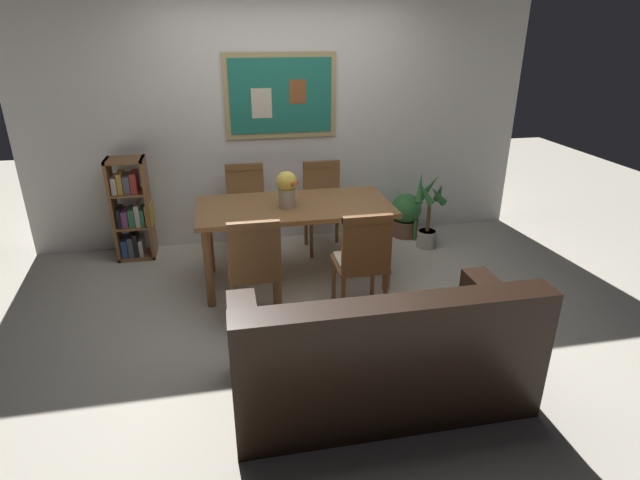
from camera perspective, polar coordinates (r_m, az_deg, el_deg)
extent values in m
plane|color=beige|center=(4.30, -0.89, -7.55)|extent=(12.00, 12.00, 0.00)
cube|color=silver|center=(5.39, -4.19, 13.47)|extent=(5.20, 0.10, 2.60)
cube|color=tan|center=(5.29, -4.42, 15.83)|extent=(1.13, 0.02, 0.83)
cube|color=#1E7260|center=(5.28, -4.40, 15.81)|extent=(1.03, 0.01, 0.73)
cube|color=beige|center=(5.26, -6.58, 15.02)|extent=(0.20, 0.00, 0.29)
cube|color=brown|center=(5.29, -2.52, 16.32)|extent=(0.17, 0.00, 0.23)
cube|color=brown|center=(4.46, -2.91, 3.76)|extent=(1.69, 0.83, 0.04)
cylinder|color=brown|center=(4.26, -12.41, -3.13)|extent=(0.07, 0.07, 0.70)
cylinder|color=brown|center=(4.47, 7.60, -1.50)|extent=(0.07, 0.07, 0.70)
cylinder|color=brown|center=(4.87, -12.37, 0.27)|extent=(0.07, 0.07, 0.70)
cylinder|color=brown|center=(5.05, 5.23, 1.58)|extent=(0.07, 0.07, 0.70)
cube|color=brown|center=(5.20, 0.54, 3.33)|extent=(0.40, 0.40, 0.03)
cube|color=beige|center=(5.19, 0.54, 3.62)|extent=(0.36, 0.36, 0.03)
cylinder|color=brown|center=(5.47, 1.92, 1.81)|extent=(0.04, 0.04, 0.42)
cylinder|color=brown|center=(5.40, -1.60, 1.56)|extent=(0.04, 0.04, 0.42)
cylinder|color=brown|center=(5.16, 2.76, 0.47)|extent=(0.04, 0.04, 0.42)
cylinder|color=brown|center=(5.09, -0.95, 0.19)|extent=(0.04, 0.04, 0.42)
cube|color=brown|center=(5.29, 0.15, 6.45)|extent=(0.38, 0.04, 0.46)
cube|color=brown|center=(5.24, 0.15, 8.55)|extent=(0.38, 0.05, 0.06)
cube|color=brown|center=(3.95, -7.38, -3.46)|extent=(0.40, 0.40, 0.03)
cube|color=beige|center=(3.94, -7.40, -3.10)|extent=(0.36, 0.36, 0.03)
cylinder|color=brown|center=(3.90, -9.52, -7.71)|extent=(0.04, 0.04, 0.42)
cylinder|color=brown|center=(3.92, -4.52, -7.30)|extent=(0.04, 0.04, 0.42)
cylinder|color=brown|center=(4.20, -9.72, -5.38)|extent=(0.04, 0.04, 0.42)
cylinder|color=brown|center=(4.22, -5.09, -5.01)|extent=(0.04, 0.04, 0.42)
cube|color=brown|center=(3.69, -7.35, -1.31)|extent=(0.38, 0.04, 0.46)
cube|color=brown|center=(3.61, -7.51, 1.59)|extent=(0.38, 0.05, 0.06)
cube|color=brown|center=(5.14, -8.15, 2.85)|extent=(0.40, 0.40, 0.03)
cube|color=beige|center=(5.13, -8.17, 3.14)|extent=(0.36, 0.36, 0.03)
cylinder|color=brown|center=(5.39, -6.33, 1.35)|extent=(0.04, 0.04, 0.42)
cylinder|color=brown|center=(5.37, -9.94, 1.07)|extent=(0.04, 0.04, 0.42)
cylinder|color=brown|center=(5.07, -5.97, -0.04)|extent=(0.04, 0.04, 0.42)
cylinder|color=brown|center=(5.06, -9.81, -0.33)|extent=(0.04, 0.04, 0.42)
cube|color=brown|center=(5.23, -8.43, 6.01)|extent=(0.38, 0.04, 0.46)
cube|color=brown|center=(5.18, -8.55, 8.13)|extent=(0.38, 0.05, 0.06)
cube|color=brown|center=(4.05, 4.45, -2.67)|extent=(0.40, 0.40, 0.03)
cube|color=beige|center=(4.03, 4.46, -2.32)|extent=(0.36, 0.36, 0.03)
cylinder|color=brown|center=(3.97, 2.62, -6.86)|extent=(0.04, 0.04, 0.42)
cylinder|color=brown|center=(4.05, 7.33, -6.35)|extent=(0.04, 0.04, 0.42)
cylinder|color=brown|center=(4.26, 1.54, -4.63)|extent=(0.04, 0.04, 0.42)
cylinder|color=brown|center=(4.34, 5.94, -4.21)|extent=(0.04, 0.04, 0.42)
cube|color=brown|center=(3.79, 5.28, -0.51)|extent=(0.38, 0.04, 0.46)
cube|color=brown|center=(3.71, 5.39, 2.32)|extent=(0.38, 0.05, 0.06)
cube|color=black|center=(3.32, 6.34, -13.82)|extent=(1.80, 0.84, 0.40)
cube|color=black|center=(2.84, 8.64, -10.76)|extent=(1.80, 0.20, 0.44)
cube|color=black|center=(3.03, -8.47, -10.84)|extent=(0.18, 0.80, 0.22)
cube|color=black|center=(3.46, 19.61, -7.42)|extent=(0.18, 0.80, 0.22)
cube|color=#334C72|center=(2.88, -1.01, -11.31)|extent=(0.32, 0.16, 0.33)
cube|color=#B78C33|center=(2.98, 7.68, -10.27)|extent=(0.32, 0.16, 0.33)
cube|color=brown|center=(5.39, -22.14, 3.12)|extent=(0.03, 0.28, 1.02)
cube|color=brown|center=(5.33, -18.67, 3.43)|extent=(0.03, 0.28, 1.02)
cube|color=brown|center=(5.53, -19.71, -1.56)|extent=(0.36, 0.28, 0.03)
cube|color=brown|center=(5.22, -21.16, 8.40)|extent=(0.36, 0.28, 0.03)
cube|color=brown|center=(5.41, -20.17, 1.58)|extent=(0.30, 0.28, 0.02)
cube|color=brown|center=(5.30, -20.66, 5.00)|extent=(0.30, 0.28, 0.02)
cube|color=#2D4C8C|center=(5.51, -20.98, -0.64)|extent=(0.06, 0.22, 0.18)
cube|color=#595960|center=(5.49, -20.38, -0.47)|extent=(0.05, 0.22, 0.21)
cube|color=black|center=(5.48, -19.89, -0.29)|extent=(0.04, 0.22, 0.24)
cube|color=beige|center=(5.48, -19.37, -0.57)|extent=(0.04, 0.22, 0.17)
cube|color=black|center=(5.40, -21.55, 2.49)|extent=(0.04, 0.22, 0.19)
cube|color=#7F3F72|center=(5.39, -20.97, 2.42)|extent=(0.06, 0.22, 0.16)
cube|color=#337247|center=(5.38, -20.31, 2.56)|extent=(0.06, 0.22, 0.18)
cube|color=beige|center=(5.36, -19.73, 2.80)|extent=(0.05, 0.22, 0.21)
cube|color=#337247|center=(5.36, -19.23, 2.62)|extent=(0.04, 0.22, 0.17)
cube|color=gold|center=(5.35, -18.64, 2.88)|extent=(0.06, 0.22, 0.21)
cube|color=beige|center=(5.30, -22.01, 5.82)|extent=(0.05, 0.22, 0.16)
cube|color=gold|center=(5.28, -21.45, 6.09)|extent=(0.05, 0.22, 0.20)
cube|color=#595960|center=(5.28, -20.79, 6.00)|extent=(0.06, 0.22, 0.17)
cube|color=#B2332D|center=(5.26, -20.11, 6.19)|extent=(0.06, 0.22, 0.20)
cylinder|color=brown|center=(5.77, 9.52, 1.38)|extent=(0.29, 0.29, 0.19)
cylinder|color=#332319|center=(5.74, 9.57, 2.15)|extent=(0.26, 0.26, 0.02)
sphere|color=#387F3D|center=(5.69, 9.66, 3.49)|extent=(0.33, 0.33, 0.33)
cylinder|color=#387F3D|center=(5.65, 10.62, 1.03)|extent=(0.03, 0.03, 0.23)
cylinder|color=#387F3D|center=(5.90, 10.43, 1.63)|extent=(0.03, 0.03, 0.30)
cylinder|color=#B2ADA3|center=(5.52, 11.87, 0.14)|extent=(0.20, 0.20, 0.18)
cylinder|color=#332319|center=(5.49, 11.94, 0.92)|extent=(0.18, 0.18, 0.02)
cylinder|color=brown|center=(5.42, 12.09, 2.64)|extent=(0.04, 0.04, 0.33)
cone|color=#2D6B33|center=(5.36, 13.28, 5.29)|extent=(0.12, 0.23, 0.25)
cone|color=#2D6B33|center=(5.43, 12.20, 5.86)|extent=(0.25, 0.14, 0.29)
cone|color=#2D6B33|center=(5.33, 11.20, 5.78)|extent=(0.18, 0.26, 0.31)
cone|color=#2D6B33|center=(5.27, 11.83, 5.07)|extent=(0.18, 0.21, 0.24)
cone|color=#2D6B33|center=(5.27, 13.08, 4.93)|extent=(0.25, 0.15, 0.24)
cylinder|color=tan|center=(4.38, -3.75, 4.76)|extent=(0.15, 0.15, 0.16)
sphere|color=#EACC4C|center=(4.33, -3.80, 6.57)|extent=(0.18, 0.18, 0.18)
sphere|color=pink|center=(4.39, -4.37, 6.86)|extent=(0.07, 0.07, 0.07)
sphere|color=#D86633|center=(4.28, -3.18, 6.37)|extent=(0.06, 0.06, 0.06)
sphere|color=#D86633|center=(4.37, -2.95, 6.57)|extent=(0.08, 0.08, 0.08)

